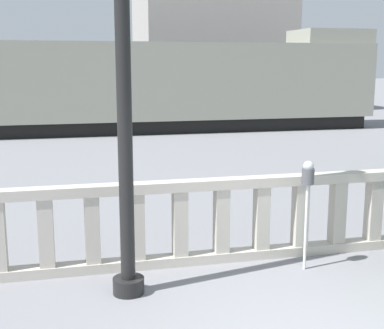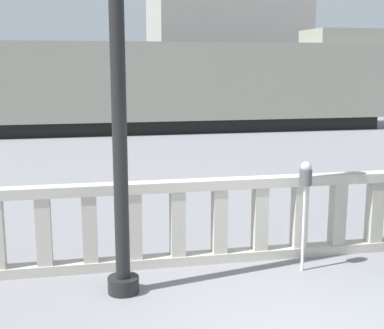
# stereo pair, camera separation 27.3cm
# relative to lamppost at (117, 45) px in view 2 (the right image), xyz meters

# --- Properties ---
(balustrade) EXTENTS (13.60, 0.24, 1.22)m
(balustrade) POSITION_rel_lamppost_xyz_m (1.73, 0.80, -2.41)
(balustrade) COLOR #BCB5A8
(balustrade) RESTS_ON ground
(lamppost) EXTENTS (0.39, 0.39, 6.31)m
(lamppost) POSITION_rel_lamppost_xyz_m (0.00, 0.00, 0.00)
(lamppost) COLOR black
(lamppost) RESTS_ON ground
(parking_meter) EXTENTS (0.17, 0.17, 1.53)m
(parking_meter) POSITION_rel_lamppost_xyz_m (2.47, 0.23, -1.79)
(parking_meter) COLOR silver
(parking_meter) RESTS_ON ground
(train_near) EXTENTS (24.76, 2.75, 4.19)m
(train_near) POSITION_rel_lamppost_xyz_m (-0.05, 15.57, -1.14)
(train_near) COLOR black
(train_near) RESTS_ON ground
(building_block) EXTENTS (8.33, 6.60, 10.36)m
(building_block) POSITION_rel_lamppost_xyz_m (7.74, 24.59, 2.16)
(building_block) COLOR gray
(building_block) RESTS_ON ground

